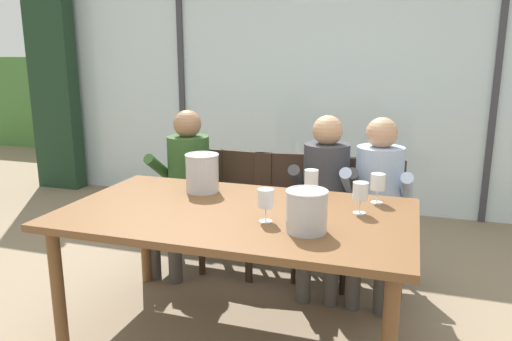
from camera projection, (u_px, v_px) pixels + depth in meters
ground at (282, 266)px, 3.80m from camera, size 14.00×14.00×0.00m
window_glass_panel at (324, 85)px, 5.02m from camera, size 7.13×0.03×2.60m
window_mullion_left at (182, 82)px, 5.48m from camera, size 0.06×0.06×2.60m
window_mullion_right at (496, 88)px, 4.52m from camera, size 0.06×0.06×2.60m
hillside_vineyard at (357, 106)px, 7.97m from camera, size 13.13×2.40×1.57m
curtain_heavy_drape at (54, 81)px, 5.81m from camera, size 0.56×0.20×2.60m
dining_table at (237, 223)px, 2.72m from camera, size 1.93×1.11×0.76m
chair_near_curtain at (193, 196)px, 3.86m from camera, size 0.45×0.45×0.88m
chair_left_of_center at (241, 201)px, 3.74m from camera, size 0.47×0.47×0.88m
chair_center at (280, 204)px, 3.66m from camera, size 0.50×0.50×0.88m
chair_right_of_center at (332, 208)px, 3.56m from camera, size 0.49×0.49×0.88m
chair_near_window_right at (374, 212)px, 3.46m from camera, size 0.48×0.48×0.88m
person_olive_shirt at (184, 179)px, 3.70m from camera, size 0.48×0.62×1.20m
person_charcoal_jacket at (325, 190)px, 3.38m from camera, size 0.48×0.63×1.20m
person_pale_blue_shirt at (377, 195)px, 3.28m from camera, size 0.47×0.62×1.20m
ice_bucket_primary at (202, 172)px, 3.06m from camera, size 0.21×0.21×0.24m
ice_bucket_secondary at (307, 210)px, 2.36m from camera, size 0.21×0.21×0.21m
wine_glass_by_left_taster at (311, 179)px, 2.92m from camera, size 0.08×0.08×0.17m
wine_glass_near_bucket at (360, 192)px, 2.63m from camera, size 0.08×0.08×0.17m
wine_glass_center_pour at (266, 200)px, 2.50m from camera, size 0.08×0.08×0.17m
wine_glass_by_right_taster at (378, 182)px, 2.82m from camera, size 0.08×0.08×0.17m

